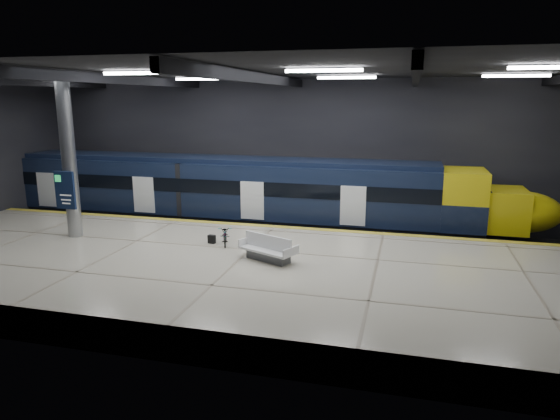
% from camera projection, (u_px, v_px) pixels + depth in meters
% --- Properties ---
extents(ground, '(30.00, 30.00, 0.00)m').
position_uv_depth(ground, '(258.00, 268.00, 21.00)').
color(ground, black).
rests_on(ground, ground).
extents(room_shell, '(30.10, 16.10, 8.05)m').
position_uv_depth(room_shell, '(256.00, 131.00, 19.75)').
color(room_shell, black).
rests_on(room_shell, ground).
extents(platform, '(30.00, 11.00, 1.10)m').
position_uv_depth(platform, '(238.00, 275.00, 18.52)').
color(platform, beige).
rests_on(platform, ground).
extents(safety_strip, '(30.00, 0.40, 0.01)m').
position_uv_depth(safety_strip, '(275.00, 226.00, 23.35)').
color(safety_strip, gold).
rests_on(safety_strip, platform).
extents(rails, '(30.00, 1.52, 0.16)m').
position_uv_depth(rails, '(289.00, 233.00, 26.17)').
color(rails, gray).
rests_on(rails, ground).
extents(train, '(29.40, 2.84, 3.79)m').
position_uv_depth(train, '(239.00, 193.00, 26.41)').
color(train, black).
rests_on(train, ground).
extents(bench, '(2.38, 1.73, 0.97)m').
position_uv_depth(bench, '(268.00, 251.00, 18.42)').
color(bench, '#595B60').
rests_on(bench, platform).
extents(bicycle, '(1.04, 1.62, 0.81)m').
position_uv_depth(bicycle, '(225.00, 235.00, 20.43)').
color(bicycle, '#99999E').
rests_on(bicycle, platform).
extents(pannier_bag, '(0.33, 0.23, 0.35)m').
position_uv_depth(pannier_bag, '(212.00, 239.00, 20.62)').
color(pannier_bag, black).
rests_on(pannier_bag, platform).
extents(info_column, '(0.90, 0.78, 6.90)m').
position_uv_depth(info_column, '(68.00, 159.00, 21.03)').
color(info_column, '#9EA0A5').
rests_on(info_column, platform).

